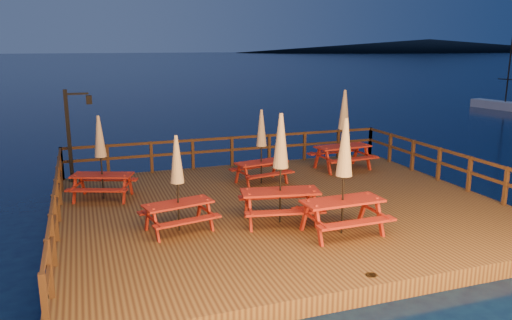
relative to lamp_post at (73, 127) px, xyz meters
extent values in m
plane|color=black|center=(5.39, -4.55, -2.20)|extent=(500.00, 500.00, 0.00)
cube|color=#452916|center=(5.39, -4.55, -2.00)|extent=(12.00, 10.00, 0.40)
cylinder|color=#392812|center=(-0.21, 0.05, -2.50)|extent=(0.24, 0.24, 1.40)
cylinder|color=#392812|center=(5.39, -9.15, -2.50)|extent=(0.24, 0.24, 1.40)
cylinder|color=#392812|center=(5.39, 0.05, -2.50)|extent=(0.24, 0.24, 1.40)
cylinder|color=#392812|center=(10.99, 0.05, -2.50)|extent=(0.24, 0.24, 1.40)
cube|color=#392812|center=(5.39, 0.30, -0.75)|extent=(11.70, 0.06, 0.09)
cube|color=#392812|center=(5.39, 0.30, -1.19)|extent=(11.70, 0.06, 0.09)
cube|color=#392812|center=(0.71, 0.30, -1.25)|extent=(0.10, 0.10, 1.10)
cube|color=#392812|center=(5.39, 0.30, -1.25)|extent=(0.10, 0.10, 1.10)
cube|color=#392812|center=(10.07, 0.30, -1.25)|extent=(0.10, 0.10, 1.10)
cube|color=#392812|center=(-0.46, -4.55, -0.75)|extent=(0.06, 9.70, 0.09)
cube|color=#392812|center=(-0.46, -4.55, -1.19)|extent=(0.06, 9.70, 0.09)
cube|color=#392812|center=(-0.46, -8.43, -1.25)|extent=(0.10, 0.10, 1.10)
cube|color=#392812|center=(-0.46, -4.55, -1.25)|extent=(0.10, 0.10, 1.10)
cube|color=#392812|center=(-0.46, -0.67, -1.25)|extent=(0.10, 0.10, 1.10)
cube|color=#392812|center=(11.24, -4.55, -0.75)|extent=(0.06, 9.70, 0.09)
cube|color=#392812|center=(11.24, -4.55, -1.19)|extent=(0.06, 9.70, 0.09)
cube|color=#392812|center=(11.24, -4.55, -1.25)|extent=(0.10, 0.10, 1.10)
cube|color=#392812|center=(11.24, -0.67, -1.25)|extent=(0.10, 0.10, 1.10)
cube|color=black|center=(-0.16, 0.00, -0.30)|extent=(0.12, 0.12, 3.00)
cube|color=black|center=(0.19, 0.00, 1.05)|extent=(0.70, 0.06, 0.06)
cube|color=black|center=(0.54, 0.00, 0.85)|extent=(0.18, 0.18, 0.28)
sphere|color=#FFC666|center=(0.54, 0.00, 0.85)|extent=(0.14, 0.14, 0.14)
ellipsoid|color=black|center=(190.39, 225.45, 1.30)|extent=(230.40, 86.40, 7.00)
cube|color=silver|center=(29.87, 11.28, -1.98)|extent=(1.91, 6.09, 0.77)
cylinder|color=black|center=(29.87, 11.71, 2.27)|extent=(0.10, 0.10, 8.58)
cylinder|color=black|center=(29.87, 11.71, 0.03)|extent=(0.30, 1.54, 0.07)
cube|color=maroon|center=(0.71, -2.30, -1.08)|extent=(1.83, 1.22, 0.05)
cube|color=maroon|center=(0.91, -1.77, -1.37)|extent=(1.69, 0.85, 0.05)
cube|color=maroon|center=(0.51, -2.83, -1.37)|extent=(1.69, 0.85, 0.05)
cube|color=maroon|center=(0.15, -1.76, -1.44)|extent=(0.09, 0.11, 0.71)
cube|color=maroon|center=(-0.07, -2.34, -1.44)|extent=(0.09, 0.11, 0.71)
cube|color=maroon|center=(1.48, -2.25, -1.44)|extent=(0.09, 0.11, 0.71)
cube|color=maroon|center=(1.26, -2.84, -1.44)|extent=(0.09, 0.11, 0.71)
cylinder|color=black|center=(0.71, -2.30, -0.61)|extent=(0.04, 0.04, 2.37)
cone|color=tan|center=(0.71, -2.30, 0.05)|extent=(0.34, 0.34, 1.19)
sphere|color=black|center=(0.71, -2.30, 0.60)|extent=(0.07, 0.07, 0.07)
cube|color=maroon|center=(5.92, -7.00, -0.99)|extent=(1.95, 0.80, 0.05)
cube|color=maroon|center=(5.90, -6.36, -1.31)|extent=(1.94, 0.35, 0.05)
cube|color=maroon|center=(5.93, -7.65, -1.31)|extent=(1.94, 0.35, 0.05)
cube|color=maroon|center=(5.10, -6.67, -1.39)|extent=(0.07, 0.11, 0.81)
cube|color=maroon|center=(5.12, -7.38, -1.39)|extent=(0.07, 0.11, 0.81)
cube|color=maroon|center=(6.71, -6.63, -1.39)|extent=(0.07, 0.11, 0.81)
cube|color=maroon|center=(6.73, -7.34, -1.39)|extent=(0.07, 0.11, 0.81)
cylinder|color=black|center=(5.92, -7.00, -0.45)|extent=(0.05, 0.05, 2.69)
cone|color=tan|center=(5.92, -7.00, 0.30)|extent=(0.39, 0.39, 1.34)
sphere|color=black|center=(5.92, -7.00, 0.92)|extent=(0.08, 0.08, 0.08)
cube|color=maroon|center=(5.60, -2.27, -1.10)|extent=(1.76, 0.95, 0.05)
cube|color=maroon|center=(5.50, -1.72, -1.38)|extent=(1.69, 0.57, 0.05)
cube|color=maroon|center=(5.71, -2.81, -1.38)|extent=(1.69, 0.57, 0.05)
cube|color=maroon|center=(4.86, -2.10, -1.45)|extent=(0.07, 0.10, 0.70)
cube|color=maroon|center=(4.98, -2.70, -1.45)|extent=(0.07, 0.10, 0.70)
cube|color=maroon|center=(6.23, -1.84, -1.45)|extent=(0.07, 0.10, 0.70)
cube|color=maroon|center=(6.35, -2.44, -1.45)|extent=(0.07, 0.10, 0.70)
cylinder|color=black|center=(5.60, -2.27, -0.64)|extent=(0.04, 0.04, 2.32)
cone|color=tan|center=(5.60, -2.27, 0.01)|extent=(0.33, 0.33, 1.16)
sphere|color=black|center=(5.60, -2.27, 0.55)|extent=(0.06, 0.06, 0.06)
cube|color=maroon|center=(8.99, -1.47, -0.97)|extent=(2.04, 0.94, 0.06)
cube|color=maroon|center=(8.93, -0.81, -1.30)|extent=(2.00, 0.48, 0.06)
cube|color=maroon|center=(9.05, -2.13, -1.30)|extent=(2.00, 0.48, 0.06)
cube|color=maroon|center=(8.14, -1.18, -1.38)|extent=(0.08, 0.12, 0.83)
cube|color=maroon|center=(8.20, -1.90, -1.38)|extent=(0.08, 0.12, 0.83)
cube|color=maroon|center=(9.78, -1.04, -1.38)|extent=(0.08, 0.12, 0.83)
cube|color=maroon|center=(9.85, -1.76, -1.38)|extent=(0.08, 0.12, 0.83)
cylinder|color=black|center=(8.99, -1.47, -0.42)|extent=(0.05, 0.05, 2.75)
cone|color=tan|center=(8.99, -1.47, 0.35)|extent=(0.40, 0.40, 1.38)
sphere|color=black|center=(8.99, -1.47, 0.99)|extent=(0.08, 0.08, 0.08)
cube|color=maroon|center=(2.30, -5.54, -1.11)|extent=(1.73, 0.96, 0.05)
cube|color=maroon|center=(2.19, -5.00, -1.39)|extent=(1.65, 0.58, 0.05)
cube|color=maroon|center=(2.41, -6.07, -1.39)|extent=(1.65, 0.58, 0.05)
cube|color=maroon|center=(1.57, -5.38, -1.45)|extent=(0.07, 0.10, 0.68)
cube|color=maroon|center=(1.69, -5.97, -1.45)|extent=(0.07, 0.10, 0.68)
cube|color=maroon|center=(2.91, -5.11, -1.45)|extent=(0.07, 0.10, 0.68)
cube|color=maroon|center=(3.03, -5.69, -1.45)|extent=(0.07, 0.10, 0.68)
cylinder|color=black|center=(2.30, -5.54, -0.66)|extent=(0.04, 0.04, 2.27)
cone|color=tan|center=(2.30, -5.54, -0.02)|extent=(0.33, 0.33, 1.13)
sphere|color=black|center=(2.30, -5.54, 0.50)|extent=(0.06, 0.06, 0.06)
cube|color=maroon|center=(4.81, -5.82, -0.99)|extent=(2.05, 1.11, 0.05)
cube|color=maroon|center=(4.94, -5.19, -1.31)|extent=(1.96, 0.66, 0.05)
cube|color=maroon|center=(4.69, -6.46, -1.31)|extent=(1.96, 0.66, 0.05)
cube|color=maroon|center=(4.09, -5.32, -1.39)|extent=(0.08, 0.12, 0.81)
cube|color=maroon|center=(3.95, -6.02, -1.39)|extent=(0.08, 0.12, 0.81)
cube|color=maroon|center=(5.67, -5.63, -1.39)|extent=(0.08, 0.12, 0.81)
cube|color=maroon|center=(5.54, -6.33, -1.39)|extent=(0.08, 0.12, 0.81)
cylinder|color=black|center=(4.81, -5.82, -0.45)|extent=(0.05, 0.05, 2.70)
cone|color=tan|center=(4.81, -5.82, 0.31)|extent=(0.39, 0.39, 1.35)
sphere|color=black|center=(4.81, -5.82, 0.93)|extent=(0.08, 0.08, 0.08)
camera|label=1|loc=(0.28, -16.86, 2.62)|focal=35.00mm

